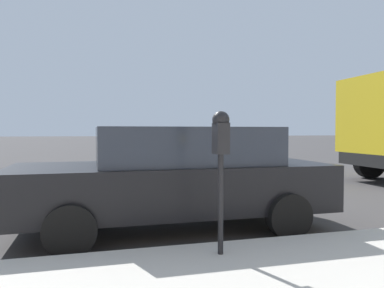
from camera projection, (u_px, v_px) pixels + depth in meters
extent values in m
plane|color=#3D3A3A|center=(151.00, 217.00, 6.56)|extent=(220.00, 220.00, 0.00)
cylinder|color=black|center=(221.00, 204.00, 4.09)|extent=(0.06, 0.06, 1.10)
cube|color=black|center=(221.00, 138.00, 4.06)|extent=(0.20, 0.14, 0.34)
sphere|color=black|center=(221.00, 120.00, 4.05)|extent=(0.19, 0.19, 0.19)
cube|color=gold|center=(218.00, 142.00, 4.16)|extent=(0.01, 0.11, 0.12)
cube|color=black|center=(218.00, 131.00, 4.16)|extent=(0.01, 0.10, 0.08)
cube|color=black|center=(173.00, 186.00, 5.69)|extent=(1.81, 4.70, 0.68)
cube|color=#232833|center=(185.00, 146.00, 5.71)|extent=(1.58, 2.64, 0.56)
cylinder|color=black|center=(70.00, 230.00, 4.46)|extent=(0.22, 0.64, 0.64)
cylinder|color=black|center=(76.00, 203.00, 6.18)|extent=(0.22, 0.64, 0.64)
cylinder|color=black|center=(289.00, 216.00, 5.22)|extent=(0.22, 0.64, 0.64)
cylinder|color=black|center=(240.00, 195.00, 6.94)|extent=(0.22, 0.64, 0.64)
cylinder|color=black|center=(370.00, 162.00, 12.04)|extent=(0.34, 1.05, 1.04)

